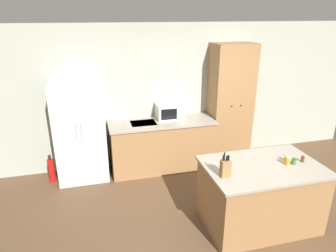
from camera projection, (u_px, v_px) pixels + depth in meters
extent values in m
plane|color=brown|center=(238.00, 230.00, 4.04)|extent=(14.00, 14.00, 0.00)
cube|color=#9EA393|center=(187.00, 94.00, 5.69)|extent=(7.20, 0.06, 2.60)
cube|color=#B7BABC|center=(80.00, 132.00, 5.07)|extent=(0.83, 0.63, 1.71)
cylinder|color=silver|center=(77.00, 132.00, 4.71)|extent=(0.02, 0.02, 0.30)
cylinder|color=silver|center=(82.00, 131.00, 4.73)|extent=(0.02, 0.02, 0.30)
cube|color=olive|center=(162.00, 146.00, 5.53)|extent=(1.86, 0.65, 0.89)
cube|color=gray|center=(162.00, 122.00, 5.37)|extent=(1.90, 0.69, 0.03)
cube|color=#9EA0A3|center=(143.00, 123.00, 5.29)|extent=(0.44, 0.34, 0.01)
cube|color=olive|center=(230.00, 104.00, 5.67)|extent=(0.76, 0.51, 2.25)
sphere|color=black|center=(232.00, 106.00, 5.39)|extent=(0.02, 0.02, 0.02)
sphere|color=black|center=(241.00, 105.00, 5.44)|extent=(0.02, 0.02, 0.02)
cube|color=olive|center=(259.00, 196.00, 4.05)|extent=(1.46, 0.94, 0.86)
cube|color=gray|center=(263.00, 167.00, 3.89)|extent=(1.52, 1.00, 0.03)
cube|color=white|center=(170.00, 111.00, 5.47)|extent=(0.48, 0.36, 0.28)
cube|color=black|center=(169.00, 114.00, 5.29)|extent=(0.29, 0.01, 0.20)
cube|color=olive|center=(225.00, 169.00, 3.59)|extent=(0.11, 0.09, 0.21)
cylinder|color=black|center=(223.00, 158.00, 3.54)|extent=(0.02, 0.02, 0.08)
cylinder|color=black|center=(224.00, 156.00, 3.54)|extent=(0.02, 0.02, 0.11)
cylinder|color=black|center=(226.00, 159.00, 3.53)|extent=(0.02, 0.02, 0.07)
cylinder|color=black|center=(228.00, 158.00, 3.54)|extent=(0.02, 0.02, 0.07)
cylinder|color=black|center=(229.00, 158.00, 3.55)|extent=(0.02, 0.02, 0.06)
cylinder|color=#337033|center=(294.00, 162.00, 3.91)|extent=(0.06, 0.06, 0.07)
cylinder|color=#286628|center=(294.00, 159.00, 3.90)|extent=(0.05, 0.05, 0.02)
cylinder|color=orange|center=(288.00, 161.00, 3.89)|extent=(0.06, 0.06, 0.10)
cylinder|color=silver|center=(288.00, 157.00, 3.87)|extent=(0.05, 0.05, 0.02)
cylinder|color=#563319|center=(303.00, 159.00, 3.97)|extent=(0.05, 0.05, 0.07)
cylinder|color=red|center=(303.00, 156.00, 3.96)|extent=(0.03, 0.03, 0.02)
cylinder|color=gold|center=(286.00, 158.00, 3.99)|extent=(0.06, 0.06, 0.08)
cylinder|color=#E5DB4C|center=(287.00, 155.00, 3.97)|extent=(0.05, 0.05, 0.02)
cylinder|color=red|center=(51.00, 170.00, 5.14)|extent=(0.10, 0.10, 0.42)
cylinder|color=black|center=(49.00, 157.00, 5.05)|extent=(0.05, 0.05, 0.07)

